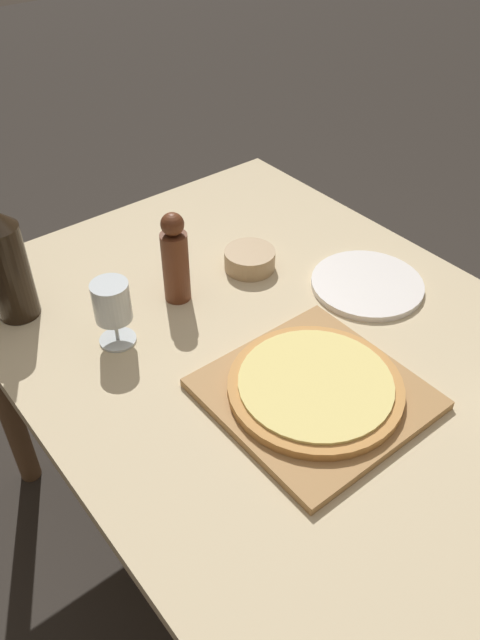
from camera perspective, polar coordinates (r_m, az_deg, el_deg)
The scene contains 9 objects.
ground_plane at distance 1.84m, azimuth 3.39°, elevation -19.68°, with size 12.00×12.00×0.00m, color #2D2823.
dining_table at distance 1.32m, azimuth 4.47°, elevation -5.36°, with size 0.99×1.40×0.74m.
cutting_board at distance 1.16m, azimuth 6.82°, elevation -6.71°, with size 0.35×0.36×0.02m.
pizza at distance 1.15m, azimuth 6.90°, elevation -6.01°, with size 0.32×0.32×0.02m.
wine_bottle at distance 1.34m, azimuth -20.62°, elevation 4.94°, with size 0.09×0.09×0.33m.
pepper_mill at distance 1.33m, azimuth -5.95°, elevation 5.50°, with size 0.06×0.06×0.21m.
wine_glass at distance 1.23m, azimuth -11.63°, elevation 1.45°, with size 0.08×0.08×0.14m.
small_bowl at distance 1.46m, azimuth 0.90°, elevation 5.57°, with size 0.12×0.12×0.05m.
dinner_plate at distance 1.44m, azimuth 11.54°, elevation 3.23°, with size 0.25×0.25×0.01m.
Camera 1 is at (-0.65, -0.66, 1.59)m, focal length 35.00 mm.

